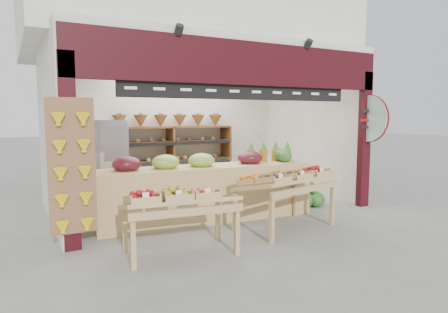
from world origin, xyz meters
The scene contains 11 objects.
ground centered at (0.00, 0.00, 0.00)m, with size 60.00×60.00×0.00m, color slate.
shop_structure centered at (0.00, 1.61, 3.92)m, with size 6.36×5.12×5.40m.
banana_board centered at (-2.73, -1.17, 1.12)m, with size 0.60×0.15×1.80m.
gift_sign centered at (2.75, -1.15, 1.75)m, with size 0.04×0.93×0.92m.
back_shelving centered at (-0.17, 1.96, 1.17)m, with size 2.95×0.48×1.82m.
refrigerator centered at (-1.55, 1.87, 0.86)m, with size 0.67×0.67×1.72m, color #AAADB1.
cardboard_stack centered at (-1.49, 0.68, 0.26)m, with size 1.02×0.74×0.71m.
mid_counter centered at (-0.47, -0.53, 0.52)m, with size 3.83×0.99×1.17m.
display_table_left centered at (-1.61, -1.84, 0.72)m, with size 1.54×0.97×0.94m.
display_table_right centered at (0.41, -1.59, 0.80)m, with size 1.74×1.20×1.01m.
watermelon_pile centered at (1.84, -0.47, 0.18)m, with size 0.69×0.66×0.50m.
Camera 1 is at (-3.45, -6.65, 1.83)m, focal length 32.00 mm.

